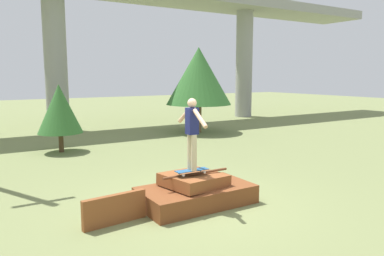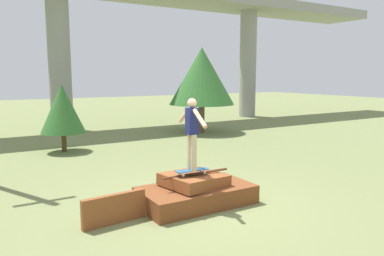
% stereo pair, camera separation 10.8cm
% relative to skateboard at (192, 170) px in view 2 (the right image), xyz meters
% --- Properties ---
extents(ground_plane, '(80.00, 80.00, 0.00)m').
position_rel_skateboard_xyz_m(ground_plane, '(0.14, 0.06, -0.78)').
color(ground_plane, olive).
extents(scrap_pile, '(2.43, 1.39, 0.71)m').
position_rel_skateboard_xyz_m(scrap_pile, '(0.14, 0.08, -0.51)').
color(scrap_pile, brown).
rests_on(scrap_pile, ground_plane).
extents(scrap_plank_loose, '(1.27, 0.23, 0.57)m').
position_rel_skateboard_xyz_m(scrap_plank_loose, '(-1.74, -0.06, -0.50)').
color(scrap_plank_loose, brown).
rests_on(scrap_plank_loose, ground_plane).
extents(skateboard, '(0.74, 0.25, 0.09)m').
position_rel_skateboard_xyz_m(skateboard, '(0.00, 0.00, 0.00)').
color(skateboard, '#23517F').
rests_on(skateboard, scrap_pile).
extents(skater, '(0.23, 1.15, 1.51)m').
position_rel_skateboard_xyz_m(skater, '(0.00, 0.00, 0.88)').
color(skater, '#C6B78E').
rests_on(skater, skateboard).
extents(highway_overpass, '(44.00, 3.50, 7.56)m').
position_rel_skateboard_xyz_m(highway_overpass, '(0.14, 13.12, 5.67)').
color(highway_overpass, gray).
rests_on(highway_overpass, ground_plane).
extents(tree_behind_left, '(1.59, 1.59, 2.46)m').
position_rel_skateboard_xyz_m(tree_behind_left, '(-1.04, 7.34, 0.80)').
color(tree_behind_left, '#4C3823').
rests_on(tree_behind_left, ground_plane).
extents(tree_behind_right, '(3.16, 3.16, 4.11)m').
position_rel_skateboard_xyz_m(tree_behind_right, '(5.83, 8.77, 1.95)').
color(tree_behind_right, brown).
rests_on(tree_behind_right, ground_plane).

